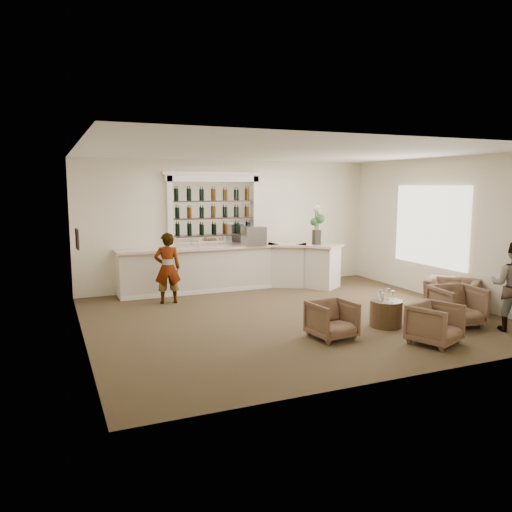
{
  "coord_description": "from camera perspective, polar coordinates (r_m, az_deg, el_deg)",
  "views": [
    {
      "loc": [
        -4.52,
        -8.82,
        2.66
      ],
      "look_at": [
        -0.39,
        0.9,
        1.16
      ],
      "focal_mm": 35.0,
      "sensor_mm": 36.0,
      "label": 1
    }
  ],
  "objects": [
    {
      "name": "wine_glass_bar_left",
      "position": [
        12.61,
        -4.44,
        1.61
      ],
      "size": [
        0.07,
        0.07,
        0.21
      ],
      "primitive_type": null,
      "color": "white",
      "rests_on": "bar_counter"
    },
    {
      "name": "cocktail_table",
      "position": [
        9.84,
        14.62,
        -6.37
      ],
      "size": [
        0.61,
        0.61,
        0.5
      ],
      "primitive_type": "cylinder",
      "color": "#4F3A22",
      "rests_on": "ground"
    },
    {
      "name": "room_shell",
      "position": [
        10.62,
        3.18,
        6.33
      ],
      "size": [
        8.04,
        7.02,
        3.32
      ],
      "color": "beige",
      "rests_on": "ground"
    },
    {
      "name": "bar_counter",
      "position": [
        12.76,
        -2.72,
        -1.34
      ],
      "size": [
        5.72,
        1.8,
        1.14
      ],
      "color": "beige",
      "rests_on": "ground"
    },
    {
      "name": "wine_glass_tbl_c",
      "position": [
        9.69,
        15.35,
        -4.47
      ],
      "size": [
        0.07,
        0.07,
        0.21
      ],
      "primitive_type": null,
      "color": "white",
      "rests_on": "cocktail_table"
    },
    {
      "name": "back_bar_alcove",
      "position": [
        12.89,
        -4.82,
        5.26
      ],
      "size": [
        2.64,
        0.25,
        3.0
      ],
      "color": "white",
      "rests_on": "ground"
    },
    {
      "name": "wine_glass_bar_right",
      "position": [
        12.51,
        -6.46,
        1.53
      ],
      "size": [
        0.07,
        0.07,
        0.21
      ],
      "primitive_type": null,
      "color": "white",
      "rests_on": "bar_counter"
    },
    {
      "name": "flower_vase",
      "position": [
        12.97,
        6.96,
        3.8
      ],
      "size": [
        0.27,
        0.27,
        1.0
      ],
      "color": "black",
      "rests_on": "bar_counter"
    },
    {
      "name": "espresso_machine",
      "position": [
        12.77,
        -0.27,
        2.32
      ],
      "size": [
        0.55,
        0.47,
        0.48
      ],
      "primitive_type": "cube",
      "rotation": [
        0.0,
        0.0,
        -0.02
      ],
      "color": "#ABAAAF",
      "rests_on": "bar_counter"
    },
    {
      "name": "wine_glass_tbl_b",
      "position": [
        9.88,
        14.87,
        -4.2
      ],
      "size": [
        0.07,
        0.07,
        0.21
      ],
      "primitive_type": null,
      "color": "white",
      "rests_on": "cocktail_table"
    },
    {
      "name": "armchair_right",
      "position": [
        10.28,
        21.97,
        -5.32
      ],
      "size": [
        0.92,
        0.94,
        0.77
      ],
      "primitive_type": "imported",
      "rotation": [
        0.0,
        0.0,
        -0.13
      ],
      "color": "brown",
      "rests_on": "ground"
    },
    {
      "name": "wine_glass_tbl_a",
      "position": [
        9.71,
        14.02,
        -4.39
      ],
      "size": [
        0.07,
        0.07,
        0.21
      ],
      "primitive_type": null,
      "color": "white",
      "rests_on": "cocktail_table"
    },
    {
      "name": "sommelier",
      "position": [
        11.43,
        -10.09,
        -1.37
      ],
      "size": [
        0.63,
        0.46,
        1.61
      ],
      "primitive_type": "imported",
      "rotation": [
        0.0,
        0.0,
        3.02
      ],
      "color": "gray",
      "rests_on": "ground"
    },
    {
      "name": "armchair_left",
      "position": [
        8.89,
        8.67,
        -7.2
      ],
      "size": [
        0.78,
        0.8,
        0.67
      ],
      "primitive_type": "imported",
      "rotation": [
        0.0,
        0.0,
        0.1
      ],
      "color": "brown",
      "rests_on": "ground"
    },
    {
      "name": "armchair_far",
      "position": [
        11.46,
        21.48,
        -4.18
      ],
      "size": [
        1.36,
        1.39,
        0.68
      ],
      "primitive_type": "imported",
      "rotation": [
        0.0,
        0.0,
        -0.93
      ],
      "color": "brown",
      "rests_on": "ground"
    },
    {
      "name": "ground",
      "position": [
        10.26,
        4.02,
        -6.97
      ],
      "size": [
        8.0,
        8.0,
        0.0
      ],
      "primitive_type": "plane",
      "color": "#4C3C26",
      "rests_on": "ground"
    },
    {
      "name": "armchair_center",
      "position": [
        8.99,
        19.78,
        -7.32
      ],
      "size": [
        0.97,
        0.98,
        0.69
      ],
      "primitive_type": "imported",
      "rotation": [
        0.0,
        0.0,
        0.37
      ],
      "color": "brown",
      "rests_on": "ground"
    },
    {
      "name": "napkin_holder",
      "position": [
        9.87,
        14.1,
        -4.46
      ],
      "size": [
        0.08,
        0.08,
        0.12
      ],
      "primitive_type": "cube",
      "color": "white",
      "rests_on": "cocktail_table"
    }
  ]
}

